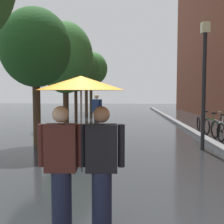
# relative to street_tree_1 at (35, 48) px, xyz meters

# --- Properties ---
(kerb_strip) EXTENTS (0.30, 36.00, 0.12)m
(kerb_strip) POSITION_rel_street_tree_1_xyz_m (6.08, 3.96, -3.24)
(kerb_strip) COLOR slate
(kerb_strip) RESTS_ON ground
(street_tree_1) EXTENTS (2.39, 2.39, 4.65)m
(street_tree_1) POSITION_rel_street_tree_1_xyz_m (0.00, 0.00, 0.00)
(street_tree_1) COLOR #473323
(street_tree_1) RESTS_ON ground
(street_tree_2) EXTENTS (2.81, 2.81, 5.37)m
(street_tree_2) POSITION_rel_street_tree_1_xyz_m (-0.00, 4.61, 0.25)
(street_tree_2) COLOR #473323
(street_tree_2) RESTS_ON ground
(street_tree_3) EXTENTS (2.54, 2.54, 4.92)m
(street_tree_3) POSITION_rel_street_tree_1_xyz_m (-0.15, 8.25, 0.08)
(street_tree_3) COLOR #473323
(street_tree_3) RESTS_ON ground
(street_tree_4) EXTENTS (2.22, 2.22, 5.07)m
(street_tree_4) POSITION_rel_street_tree_1_xyz_m (-0.05, 12.31, 0.35)
(street_tree_4) COLOR #473323
(street_tree_4) RESTS_ON ground
(street_tree_5) EXTENTS (3.02, 3.02, 5.50)m
(street_tree_5) POSITION_rel_street_tree_1_xyz_m (-0.09, 15.62, 0.64)
(street_tree_5) COLOR #473323
(street_tree_5) RESTS_ON ground
(parked_bicycle_6) EXTENTS (1.13, 0.79, 0.96)m
(parked_bicycle_6) POSITION_rel_street_tree_1_xyz_m (7.02, 2.56, -2.92)
(parked_bicycle_6) COLOR black
(parked_bicycle_6) RESTS_ON ground
(parked_bicycle_7) EXTENTS (1.14, 0.80, 0.96)m
(parked_bicycle_7) POSITION_rel_street_tree_1_xyz_m (6.94, 3.47, -2.92)
(parked_bicycle_7) COLOR black
(parked_bicycle_7) RESTS_ON ground
(couple_under_umbrella) EXTENTS (1.11, 1.11, 2.03)m
(couple_under_umbrella) POSITION_rel_street_tree_1_xyz_m (2.47, -5.72, -1.94)
(couple_under_umbrella) COLOR #1E233D
(couple_under_umbrella) RESTS_ON ground
(street_lamp_post) EXTENTS (0.24, 0.24, 3.96)m
(street_lamp_post) POSITION_rel_street_tree_1_xyz_m (5.48, -0.52, -0.96)
(street_lamp_post) COLOR black
(street_lamp_post) RESTS_ON ground
(pedestrian_walking_midground) EXTENTS (0.53, 0.39, 1.72)m
(pedestrian_walking_midground) POSITION_rel_street_tree_1_xyz_m (1.70, 3.41, -2.42)
(pedestrian_walking_midground) COLOR #2D2D33
(pedestrian_walking_midground) RESTS_ON ground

